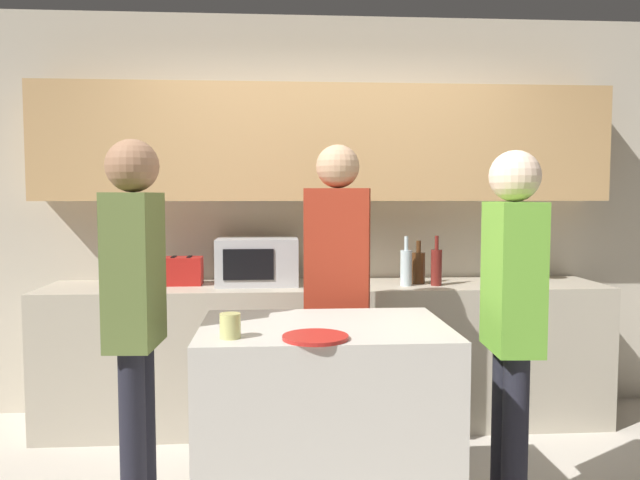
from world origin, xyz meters
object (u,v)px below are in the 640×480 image
person_right (512,308)px  microwave (257,261)px  plate_on_island (315,337)px  bottle_1 (418,267)px  bottle_0 (406,267)px  toaster (182,271)px  bottle_2 (436,266)px  person_center (135,301)px  potted_plant (528,252)px  person_left (338,276)px  cup_0 (230,326)px

person_right → microwave: bearing=42.3°
plate_on_island → bottle_1: bearing=64.2°
plate_on_island → person_right: person_right is taller
bottle_0 → plate_on_island: 1.65m
microwave → person_right: person_right is taller
toaster → bottle_2: bearing=-5.1°
bottle_1 → plate_on_island: (-0.78, -1.60, -0.08)m
bottle_1 → person_center: size_ratio=0.16×
person_right → bottle_2: bearing=3.7°
microwave → potted_plant: (1.80, 0.00, 0.05)m
potted_plant → plate_on_island: bearing=-132.9°
toaster → bottle_2: size_ratio=0.81×
bottle_2 → toaster: bearing=174.9°
person_left → plate_on_island: bearing=89.9°
bottle_2 → person_right: size_ratio=0.19×
person_left → person_center: size_ratio=1.02×
toaster → person_right: size_ratio=0.15×
bottle_0 → person_left: person_left is taller
bottle_0 → person_left: bearing=-129.4°
cup_0 → person_left: (0.51, 0.86, 0.08)m
potted_plant → plate_on_island: 2.26m
person_center → microwave: bearing=163.4°
person_left → person_right: person_left is taller
bottle_1 → person_right: person_right is taller
bottle_2 → person_left: 0.92m
toaster → bottle_2: bottle_2 is taller
microwave → potted_plant: size_ratio=1.32×
person_center → person_left: bearing=125.5°
bottle_2 → person_center: size_ratio=0.19×
bottle_0 → bottle_2: bottle_2 is taller
plate_on_island → person_right: bearing=13.9°
toaster → potted_plant: potted_plant is taller
microwave → bottle_0: 0.96m
potted_plant → cup_0: 2.47m
potted_plant → person_center: (-2.29, -1.33, -0.07)m
bottle_2 → plate_on_island: bottle_2 is taller
cup_0 → person_left: size_ratio=0.06×
potted_plant → bottle_0: 0.87m
bottle_0 → bottle_2: 0.20m
potted_plant → bottle_2: bearing=-167.7°
plate_on_island → microwave: bearing=99.4°
cup_0 → bottle_2: bearing=50.6°
potted_plant → bottle_1: bearing=-176.6°
bottle_1 → person_center: (-1.54, -1.29, 0.02)m
bottle_0 → plate_on_island: (-0.67, -1.51, -0.10)m
toaster → person_center: size_ratio=0.15×
toaster → cup_0: (0.43, -1.61, -0.02)m
plate_on_island → person_left: bearing=78.9°
microwave → bottle_1: (1.05, -0.04, -0.04)m
person_left → person_center: 1.10m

